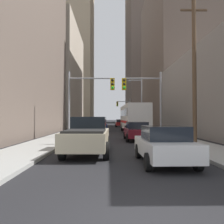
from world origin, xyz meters
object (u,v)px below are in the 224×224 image
at_px(city_bus, 133,117).
at_px(sedan_maroon, 137,131).
at_px(sedan_navy, 101,125).
at_px(traffic_signal_near_left, 89,93).
at_px(sedan_white, 164,145).
at_px(sedan_red, 120,123).
at_px(traffic_signal_near_right, 144,94).
at_px(pickup_truck_beige, 88,135).
at_px(traffic_signal_far_right, 124,108).

height_order(city_bus, sedan_maroon, city_bus).
relative_size(sedan_navy, traffic_signal_near_left, 0.71).
distance_m(sedan_white, sedan_navy, 24.56).
bearing_deg(sedan_red, traffic_signal_near_right, -88.39).
xyz_separation_m(sedan_red, traffic_signal_near_right, (0.78, -27.72, 3.26)).
xyz_separation_m(pickup_truck_beige, traffic_signal_far_right, (4.50, 38.98, 3.07)).
height_order(sedan_red, traffic_signal_near_right, traffic_signal_near_right).
distance_m(sedan_white, traffic_signal_far_right, 41.91).
distance_m(city_bus, traffic_signal_far_right, 21.81).
bearing_deg(traffic_signal_near_right, sedan_navy, 108.82).
bearing_deg(traffic_signal_near_left, sedan_white, -71.17).
bearing_deg(sedan_maroon, traffic_signal_near_left, 153.84).
bearing_deg(traffic_signal_near_left, traffic_signal_near_right, -0.00).
xyz_separation_m(sedan_navy, traffic_signal_far_right, (4.57, 17.44, 3.23)).
relative_size(city_bus, sedan_red, 2.72).
distance_m(sedan_navy, sedan_red, 15.47).
relative_size(city_bus, sedan_navy, 2.70).
bearing_deg(pickup_truck_beige, sedan_navy, 90.16).
height_order(city_bus, sedan_white, city_bus).
bearing_deg(sedan_navy, city_bus, -45.01).
bearing_deg(traffic_signal_far_right, sedan_navy, -104.67).
height_order(sedan_maroon, traffic_signal_near_right, traffic_signal_near_right).
relative_size(sedan_red, traffic_signal_near_right, 0.71).
bearing_deg(city_bus, pickup_truck_beige, -103.66).
xyz_separation_m(pickup_truck_beige, traffic_signal_near_right, (4.25, 8.88, 3.10)).
relative_size(sedan_maroon, traffic_signal_far_right, 0.71).
height_order(sedan_red, traffic_signal_far_right, traffic_signal_far_right).
relative_size(sedan_white, traffic_signal_far_right, 0.71).
bearing_deg(sedan_navy, sedan_maroon, -76.84).
relative_size(pickup_truck_beige, sedan_red, 1.29).
bearing_deg(sedan_navy, pickup_truck_beige, -89.84).
distance_m(sedan_maroon, sedan_red, 29.71).
bearing_deg(sedan_maroon, sedan_red, 89.79).
bearing_deg(traffic_signal_near_right, traffic_signal_near_left, 180.00).
distance_m(traffic_signal_near_right, traffic_signal_far_right, 30.10).
height_order(traffic_signal_near_left, traffic_signal_near_right, same).
relative_size(city_bus, traffic_signal_far_right, 1.92).
xyz_separation_m(sedan_white, sedan_navy, (-3.36, 24.33, 0.00)).
distance_m(pickup_truck_beige, traffic_signal_near_left, 9.44).
distance_m(traffic_signal_near_left, traffic_signal_near_right, 4.94).
xyz_separation_m(sedan_maroon, traffic_signal_near_left, (-4.05, 1.99, 3.29)).
bearing_deg(sedan_white, sedan_navy, 97.86).
bearing_deg(city_bus, sedan_white, -92.58).
bearing_deg(sedan_navy, traffic_signal_far_right, 75.33).
xyz_separation_m(pickup_truck_beige, traffic_signal_near_left, (-0.68, 8.88, 3.13)).
xyz_separation_m(sedan_white, traffic_signal_near_right, (0.96, 11.67, 3.26)).
bearing_deg(sedan_maroon, sedan_white, -90.39).
distance_m(city_bus, traffic_signal_near_right, 8.66).
bearing_deg(traffic_signal_far_right, traffic_signal_near_left, -99.78).
height_order(traffic_signal_near_left, traffic_signal_far_right, same).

